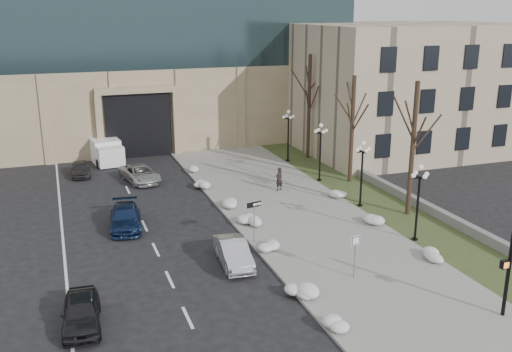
% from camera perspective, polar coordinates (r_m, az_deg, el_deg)
% --- Properties ---
extents(ground, '(160.00, 160.00, 0.00)m').
position_cam_1_polar(ground, '(26.97, 8.14, -13.51)').
color(ground, black).
rests_on(ground, ground).
extents(sidewalk, '(9.00, 40.00, 0.12)m').
position_cam_1_polar(sidewalk, '(39.84, 3.26, -3.14)').
color(sidewalk, gray).
rests_on(sidewalk, ground).
extents(curb, '(0.30, 40.00, 0.14)m').
position_cam_1_polar(curb, '(38.39, -2.95, -3.89)').
color(curb, gray).
rests_on(curb, ground).
extents(grass_strip, '(4.00, 40.00, 0.10)m').
position_cam_1_polar(grass_strip, '(42.69, 11.33, -2.11)').
color(grass_strip, '#334221').
rests_on(grass_strip, ground).
extents(stone_wall, '(0.50, 30.00, 0.70)m').
position_cam_1_polar(stone_wall, '(45.23, 12.24, -0.71)').
color(stone_wall, slate).
rests_on(stone_wall, ground).
extents(classical_building, '(22.00, 18.12, 12.00)m').
position_cam_1_polar(classical_building, '(59.28, 14.77, 8.74)').
color(classical_building, tan).
rests_on(classical_building, ground).
extents(car_a, '(1.90, 4.12, 1.37)m').
position_cam_1_polar(car_a, '(26.60, -17.07, -12.89)').
color(car_a, black).
rests_on(car_a, ground).
extents(car_b, '(1.77, 4.28, 1.38)m').
position_cam_1_polar(car_b, '(31.10, -2.25, -7.68)').
color(car_b, '#B8BBC1').
rests_on(car_b, ground).
extents(car_c, '(2.43, 4.84, 1.35)m').
position_cam_1_polar(car_c, '(37.03, -12.92, -4.09)').
color(car_c, navy).
rests_on(car_c, ground).
extents(car_d, '(3.11, 5.09, 1.32)m').
position_cam_1_polar(car_d, '(46.59, -11.53, 0.23)').
color(car_d, '#BABABA').
rests_on(car_d, ground).
extents(car_e, '(1.60, 3.66, 1.23)m').
position_cam_1_polar(car_e, '(49.42, -17.15, 0.70)').
color(car_e, '#303035').
rests_on(car_e, ground).
extents(pedestrian, '(0.77, 0.64, 1.79)m').
position_cam_1_polar(pedestrian, '(43.06, 2.32, -0.28)').
color(pedestrian, black).
rests_on(pedestrian, sidewalk).
extents(box_truck, '(3.02, 6.86, 2.11)m').
position_cam_1_polar(box_truck, '(53.89, -14.96, 2.60)').
color(box_truck, white).
rests_on(box_truck, ground).
extents(one_way_sign, '(1.00, 0.34, 2.66)m').
position_cam_1_polar(one_way_sign, '(33.11, 0.06, -3.32)').
color(one_way_sign, slate).
rests_on(one_way_sign, ground).
extents(keep_sign, '(0.52, 0.09, 2.40)m').
position_cam_1_polar(keep_sign, '(29.46, 9.89, -7.06)').
color(keep_sign, slate).
rests_on(keep_sign, ground).
extents(traffic_signal, '(0.72, 0.96, 4.24)m').
position_cam_1_polar(traffic_signal, '(27.77, 23.83, -9.03)').
color(traffic_signal, black).
rests_on(traffic_signal, ground).
extents(snow_clump_a, '(1.10, 1.60, 0.36)m').
position_cam_1_polar(snow_clump_a, '(25.50, 8.66, -14.65)').
color(snow_clump_a, white).
rests_on(snow_clump_a, sidewalk).
extents(snow_clump_b, '(1.10, 1.60, 0.36)m').
position_cam_1_polar(snow_clump_b, '(28.04, 4.56, -11.44)').
color(snow_clump_b, white).
rests_on(snow_clump_b, sidewalk).
extents(snow_clump_c, '(1.10, 1.60, 0.36)m').
position_cam_1_polar(snow_clump_c, '(32.79, 1.32, -7.10)').
color(snow_clump_c, white).
rests_on(snow_clump_c, sidewalk).
extents(snow_clump_d, '(1.10, 1.60, 0.36)m').
position_cam_1_polar(snow_clump_d, '(36.58, -0.92, -4.53)').
color(snow_clump_d, white).
rests_on(snow_clump_d, sidewalk).
extents(snow_clump_e, '(1.10, 1.60, 0.36)m').
position_cam_1_polar(snow_clump_e, '(39.81, -2.93, -2.78)').
color(snow_clump_e, white).
rests_on(snow_clump_e, sidewalk).
extents(snow_clump_f, '(1.10, 1.60, 0.36)m').
position_cam_1_polar(snow_clump_f, '(44.10, -5.22, -0.90)').
color(snow_clump_f, white).
rests_on(snow_clump_f, sidewalk).
extents(snow_clump_g, '(1.10, 1.60, 0.36)m').
position_cam_1_polar(snow_clump_g, '(48.36, -6.30, 0.63)').
color(snow_clump_g, white).
rests_on(snow_clump_g, sidewalk).
extents(snow_clump_h, '(1.10, 1.60, 0.36)m').
position_cam_1_polar(snow_clump_h, '(33.20, 17.31, -7.58)').
color(snow_clump_h, white).
rests_on(snow_clump_h, sidewalk).
extents(snow_clump_i, '(1.10, 1.60, 0.36)m').
position_cam_1_polar(snow_clump_i, '(37.76, 11.81, -4.22)').
color(snow_clump_i, white).
rests_on(snow_clump_i, sidewalk).
extents(snow_clump_j, '(1.10, 1.60, 0.36)m').
position_cam_1_polar(snow_clump_j, '(41.87, 8.32, -1.96)').
color(snow_clump_j, white).
rests_on(snow_clump_j, sidewalk).
extents(lamppost_a, '(1.18, 1.18, 4.76)m').
position_cam_1_polar(lamppost_a, '(34.54, 15.95, -1.60)').
color(lamppost_a, black).
rests_on(lamppost_a, ground).
extents(lamppost_b, '(1.18, 1.18, 4.76)m').
position_cam_1_polar(lamppost_b, '(39.75, 10.57, 1.11)').
color(lamppost_b, black).
rests_on(lamppost_b, ground).
extents(lamppost_c, '(1.18, 1.18, 4.76)m').
position_cam_1_polar(lamppost_c, '(45.29, 6.46, 3.16)').
color(lamppost_c, black).
rests_on(lamppost_c, ground).
extents(lamppost_d, '(1.18, 1.18, 4.76)m').
position_cam_1_polar(lamppost_d, '(51.06, 3.25, 4.75)').
color(lamppost_d, black).
rests_on(lamppost_d, ground).
extents(tree_near, '(3.20, 3.20, 9.00)m').
position_cam_1_polar(tree_near, '(38.25, 15.52, 4.43)').
color(tree_near, black).
rests_on(tree_near, ground).
extents(tree_mid, '(3.20, 3.20, 8.50)m').
position_cam_1_polar(tree_mid, '(44.94, 9.66, 6.10)').
color(tree_mid, black).
rests_on(tree_mid, ground).
extents(tree_far, '(3.20, 3.20, 9.50)m').
position_cam_1_polar(tree_far, '(51.87, 5.35, 8.34)').
color(tree_far, black).
rests_on(tree_far, ground).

